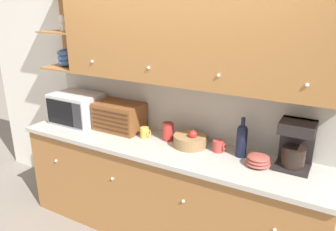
{
  "coord_description": "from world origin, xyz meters",
  "views": [
    {
      "loc": [
        1.36,
        -2.62,
        2.16
      ],
      "look_at": [
        0.0,
        -0.21,
        1.21
      ],
      "focal_mm": 35.0,
      "sensor_mm": 36.0,
      "label": 1
    }
  ],
  "objects_px": {
    "microwave": "(77,109)",
    "wine_bottle": "(242,139)",
    "fruit_basket": "(190,140)",
    "coffee_maker": "(296,144)",
    "mug_blue_second": "(145,133)",
    "bowl_stack_on_counter": "(258,160)",
    "mug": "(219,146)",
    "storage_canister": "(168,131)",
    "bread_box": "(119,116)"
  },
  "relations": [
    {
      "from": "bread_box",
      "to": "mug_blue_second",
      "type": "distance_m",
      "value": 0.35
    },
    {
      "from": "bowl_stack_on_counter",
      "to": "coffee_maker",
      "type": "height_order",
      "value": "coffee_maker"
    },
    {
      "from": "coffee_maker",
      "to": "wine_bottle",
      "type": "bearing_deg",
      "value": -178.11
    },
    {
      "from": "fruit_basket",
      "to": "wine_bottle",
      "type": "xyz_separation_m",
      "value": [
        0.46,
        0.02,
        0.1
      ]
    },
    {
      "from": "bread_box",
      "to": "mug_blue_second",
      "type": "bearing_deg",
      "value": -9.41
    },
    {
      "from": "bread_box",
      "to": "fruit_basket",
      "type": "xyz_separation_m",
      "value": [
        0.79,
        -0.02,
        -0.08
      ]
    },
    {
      "from": "bread_box",
      "to": "microwave",
      "type": "bearing_deg",
      "value": -172.73
    },
    {
      "from": "microwave",
      "to": "mug_blue_second",
      "type": "height_order",
      "value": "microwave"
    },
    {
      "from": "mug_blue_second",
      "to": "wine_bottle",
      "type": "bearing_deg",
      "value": 4.06
    },
    {
      "from": "mug",
      "to": "wine_bottle",
      "type": "relative_size",
      "value": 0.31
    },
    {
      "from": "microwave",
      "to": "bread_box",
      "type": "relative_size",
      "value": 1.07
    },
    {
      "from": "mug_blue_second",
      "to": "coffee_maker",
      "type": "height_order",
      "value": "coffee_maker"
    },
    {
      "from": "microwave",
      "to": "mug",
      "type": "xyz_separation_m",
      "value": [
        1.56,
        0.07,
        -0.11
      ]
    },
    {
      "from": "fruit_basket",
      "to": "coffee_maker",
      "type": "height_order",
      "value": "coffee_maker"
    },
    {
      "from": "fruit_basket",
      "to": "coffee_maker",
      "type": "distance_m",
      "value": 0.88
    },
    {
      "from": "mug",
      "to": "mug_blue_second",
      "type": "bearing_deg",
      "value": -175.25
    },
    {
      "from": "bread_box",
      "to": "storage_canister",
      "type": "height_order",
      "value": "bread_box"
    },
    {
      "from": "microwave",
      "to": "fruit_basket",
      "type": "distance_m",
      "value": 1.3
    },
    {
      "from": "bread_box",
      "to": "coffee_maker",
      "type": "height_order",
      "value": "coffee_maker"
    },
    {
      "from": "microwave",
      "to": "wine_bottle",
      "type": "xyz_separation_m",
      "value": [
        1.75,
        0.07,
        -0.01
      ]
    },
    {
      "from": "mug_blue_second",
      "to": "fruit_basket",
      "type": "bearing_deg",
      "value": 5.05
    },
    {
      "from": "wine_bottle",
      "to": "mug",
      "type": "bearing_deg",
      "value": -178.5
    },
    {
      "from": "bread_box",
      "to": "mug",
      "type": "relative_size",
      "value": 4.39
    },
    {
      "from": "wine_bottle",
      "to": "coffee_maker",
      "type": "bearing_deg",
      "value": 1.89
    },
    {
      "from": "fruit_basket",
      "to": "bread_box",
      "type": "bearing_deg",
      "value": 178.82
    },
    {
      "from": "microwave",
      "to": "bread_box",
      "type": "height_order",
      "value": "microwave"
    },
    {
      "from": "storage_canister",
      "to": "microwave",
      "type": "bearing_deg",
      "value": -176.06
    },
    {
      "from": "wine_bottle",
      "to": "mug_blue_second",
      "type": "bearing_deg",
      "value": -175.94
    },
    {
      "from": "bowl_stack_on_counter",
      "to": "coffee_maker",
      "type": "relative_size",
      "value": 0.52
    },
    {
      "from": "mug_blue_second",
      "to": "bowl_stack_on_counter",
      "type": "relative_size",
      "value": 0.52
    },
    {
      "from": "storage_canister",
      "to": "bowl_stack_on_counter",
      "type": "relative_size",
      "value": 0.85
    },
    {
      "from": "bowl_stack_on_counter",
      "to": "coffee_maker",
      "type": "bearing_deg",
      "value": 24.67
    },
    {
      "from": "bread_box",
      "to": "bowl_stack_on_counter",
      "type": "xyz_separation_m",
      "value": [
        1.42,
        -0.09,
        -0.09
      ]
    },
    {
      "from": "mug_blue_second",
      "to": "bowl_stack_on_counter",
      "type": "height_order",
      "value": "mug_blue_second"
    },
    {
      "from": "storage_canister",
      "to": "fruit_basket",
      "type": "relative_size",
      "value": 0.57
    },
    {
      "from": "storage_canister",
      "to": "mug_blue_second",
      "type": "bearing_deg",
      "value": -163.18
    },
    {
      "from": "microwave",
      "to": "mug_blue_second",
      "type": "bearing_deg",
      "value": 0.57
    },
    {
      "from": "microwave",
      "to": "mug_blue_second",
      "type": "relative_size",
      "value": 4.91
    },
    {
      "from": "mug",
      "to": "coffee_maker",
      "type": "height_order",
      "value": "coffee_maker"
    },
    {
      "from": "bowl_stack_on_counter",
      "to": "mug_blue_second",
      "type": "bearing_deg",
      "value": 178.21
    },
    {
      "from": "coffee_maker",
      "to": "mug",
      "type": "bearing_deg",
      "value": -178.23
    },
    {
      "from": "mug",
      "to": "bowl_stack_on_counter",
      "type": "bearing_deg",
      "value": -14.34
    },
    {
      "from": "mug_blue_second",
      "to": "microwave",
      "type": "bearing_deg",
      "value": -179.43
    },
    {
      "from": "fruit_basket",
      "to": "storage_canister",
      "type": "bearing_deg",
      "value": 174.11
    },
    {
      "from": "mug_blue_second",
      "to": "mug",
      "type": "relative_size",
      "value": 0.96
    },
    {
      "from": "mug_blue_second",
      "to": "mug",
      "type": "height_order",
      "value": "mug_blue_second"
    },
    {
      "from": "storage_canister",
      "to": "wine_bottle",
      "type": "relative_size",
      "value": 0.49
    },
    {
      "from": "fruit_basket",
      "to": "bowl_stack_on_counter",
      "type": "height_order",
      "value": "fruit_basket"
    },
    {
      "from": "mug_blue_second",
      "to": "bowl_stack_on_counter",
      "type": "distance_m",
      "value": 1.08
    },
    {
      "from": "fruit_basket",
      "to": "wine_bottle",
      "type": "relative_size",
      "value": 0.87
    }
  ]
}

